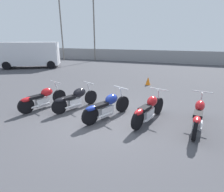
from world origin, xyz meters
TOP-DOWN VIEW (x-y plane):
  - ground_plane at (0.00, 0.00)m, footprint 60.00×60.00m
  - fence_back at (0.00, 15.36)m, footprint 40.00×0.04m
  - light_pole_left at (-11.21, 13.76)m, footprint 0.70×0.35m
  - light_pole_right at (-7.31, 14.57)m, footprint 0.70×0.35m
  - motorcycle_slot_0 at (-2.68, 0.10)m, footprint 0.92×1.90m
  - motorcycle_slot_1 at (-1.45, 0.50)m, footprint 1.01×1.88m
  - motorcycle_slot_2 at (-0.01, 0.13)m, footprint 1.10×1.92m
  - motorcycle_slot_3 at (1.36, 0.38)m, footprint 0.90×1.99m
  - motorcycle_slot_4 at (2.82, 0.40)m, footprint 0.65×2.14m
  - parked_van at (-10.55, 7.80)m, footprint 5.17×3.96m
  - traffic_cone_near at (0.59, 5.16)m, footprint 0.28×0.28m

SIDE VIEW (x-z plane):
  - ground_plane at x=0.00m, z-range 0.00..0.00m
  - traffic_cone_near at x=0.59m, z-range 0.00..0.48m
  - motorcycle_slot_0 at x=-2.68m, z-range -0.07..0.88m
  - motorcycle_slot_1 at x=-1.45m, z-range -0.06..0.89m
  - motorcycle_slot_3 at x=1.36m, z-range -0.07..0.91m
  - motorcycle_slot_2 at x=-0.01m, z-range -0.06..0.91m
  - motorcycle_slot_4 at x=2.82m, z-range -0.07..0.92m
  - fence_back at x=0.00m, z-range 0.00..1.35m
  - parked_van at x=-10.55m, z-range 0.12..2.39m
  - light_pole_right at x=-7.31m, z-range 0.67..7.69m
  - light_pole_left at x=-11.21m, z-range 0.69..8.60m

